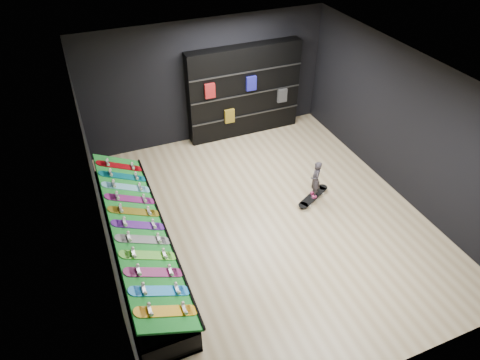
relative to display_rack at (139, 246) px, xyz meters
name	(u,v)px	position (x,y,z in m)	size (l,w,h in m)	color
floor	(267,219)	(2.55, 0.00, -0.25)	(6.00, 7.00, 0.01)	tan
ceiling	(274,80)	(2.55, 0.00, 2.75)	(6.00, 7.00, 0.01)	white
wall_back	(207,81)	(2.55, 3.50, 1.25)	(6.00, 0.02, 3.00)	black
wall_front	(395,311)	(2.55, -3.50, 1.25)	(6.00, 0.02, 3.00)	black
wall_left	(100,199)	(-0.45, 0.00, 1.25)	(0.02, 7.00, 3.00)	black
wall_right	(404,126)	(5.55, 0.00, 1.25)	(0.02, 7.00, 3.00)	black
display_rack	(139,246)	(0.00, 0.00, 0.00)	(0.90, 4.50, 0.50)	black
turf_ramp	(138,226)	(0.05, 0.00, 0.46)	(1.00, 4.50, 0.04)	#116F1F
back_shelving	(244,91)	(3.44, 3.32, 0.91)	(2.89, 0.34, 2.31)	black
floor_skateboard	(313,197)	(3.73, 0.20, -0.21)	(0.98, 0.22, 0.09)	black
child	(315,186)	(3.73, 0.20, 0.10)	(0.19, 0.14, 0.51)	black
display_board_0	(167,311)	(0.06, -1.90, 0.49)	(0.98, 0.22, 0.09)	yellow
display_board_1	(160,291)	(0.06, -1.52, 0.49)	(0.98, 0.22, 0.09)	blue
display_board_2	(154,272)	(0.06, -1.14, 0.49)	(0.98, 0.22, 0.09)	#E5198C
display_board_3	(148,255)	(0.06, -0.76, 0.49)	(0.98, 0.22, 0.09)	green
display_board_4	(143,239)	(0.06, -0.38, 0.49)	(0.98, 0.22, 0.09)	black
display_board_5	(139,225)	(0.06, 0.00, 0.49)	(0.98, 0.22, 0.09)	purple
display_board_6	(134,211)	(0.06, 0.38, 0.49)	(0.98, 0.22, 0.09)	yellow
display_board_7	(130,199)	(0.06, 0.76, 0.49)	(0.98, 0.22, 0.09)	#2626BF
display_board_8	(127,187)	(0.06, 1.14, 0.49)	(0.98, 0.22, 0.09)	#0CB2E5
display_board_9	(123,176)	(0.06, 1.52, 0.49)	(0.98, 0.22, 0.09)	#0C8C99
display_board_10	(120,166)	(0.06, 1.90, 0.49)	(0.98, 0.22, 0.09)	red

